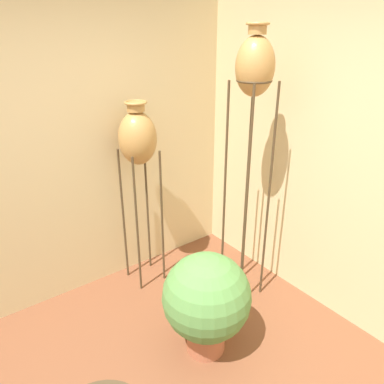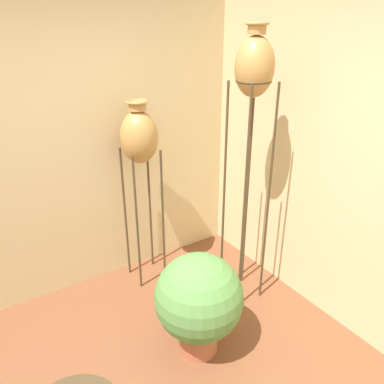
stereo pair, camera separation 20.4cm
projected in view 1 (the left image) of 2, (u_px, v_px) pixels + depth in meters
name	position (u px, v px, depth m)	size (l,w,h in m)	color
wall_back	(32.00, 153.00, 2.88)	(7.64, 0.06, 2.70)	beige
vase_stand_tall	(254.00, 77.00, 2.69)	(0.28, 0.28, 2.27)	#473823
vase_stand_medium	(138.00, 141.00, 3.10)	(0.32, 0.32, 1.70)	#473823
potted_plant	(206.00, 300.00, 2.67)	(0.64, 0.64, 0.81)	#B26647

